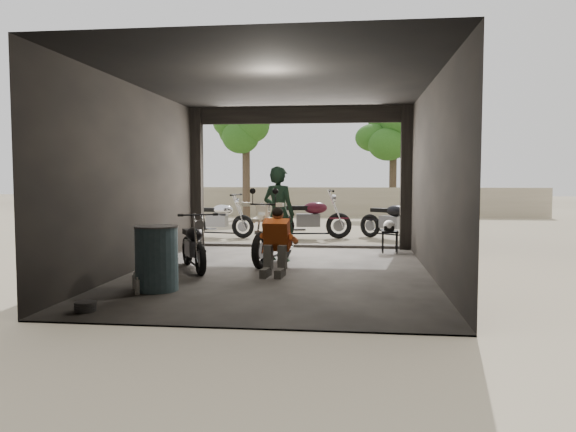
% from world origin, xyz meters
% --- Properties ---
extents(ground, '(80.00, 80.00, 0.00)m').
position_xyz_m(ground, '(0.00, 0.00, 0.00)').
color(ground, '#7A6D56').
rests_on(ground, ground).
extents(garage, '(7.00, 7.13, 3.20)m').
position_xyz_m(garage, '(0.00, 0.55, 1.28)').
color(garage, '#2D2B28').
rests_on(garage, ground).
extents(boundary_wall, '(18.00, 0.30, 1.20)m').
position_xyz_m(boundary_wall, '(0.00, 14.00, 0.60)').
color(boundary_wall, gray).
rests_on(boundary_wall, ground).
extents(tree_left, '(2.20, 2.20, 5.60)m').
position_xyz_m(tree_left, '(-3.00, 12.50, 3.99)').
color(tree_left, '#382B1E').
rests_on(tree_left, ground).
extents(tree_right, '(2.20, 2.20, 5.00)m').
position_xyz_m(tree_right, '(2.80, 14.00, 3.56)').
color(tree_right, '#382B1E').
rests_on(tree_right, ground).
extents(main_bike, '(1.08, 1.89, 1.18)m').
position_xyz_m(main_bike, '(-0.26, 1.06, 0.59)').
color(main_bike, white).
rests_on(main_bike, ground).
extents(left_bike, '(1.25, 1.63, 1.02)m').
position_xyz_m(left_bike, '(-1.54, 0.15, 0.51)').
color(left_bike, black).
rests_on(left_bike, ground).
extents(outside_bike_a, '(1.84, 1.00, 1.18)m').
position_xyz_m(outside_bike_a, '(-2.38, 5.42, 0.59)').
color(outside_bike_a, black).
rests_on(outside_bike_a, ground).
extents(outside_bike_b, '(2.01, 1.09, 1.29)m').
position_xyz_m(outside_bike_b, '(0.09, 5.38, 0.65)').
color(outside_bike_b, '#47111E').
rests_on(outside_bike_b, ground).
extents(outside_bike_c, '(1.84, 1.66, 1.19)m').
position_xyz_m(outside_bike_c, '(2.22, 5.46, 0.60)').
color(outside_bike_c, black).
rests_on(outside_bike_c, ground).
extents(rider, '(0.79, 0.67, 1.83)m').
position_xyz_m(rider, '(-0.19, 1.32, 0.92)').
color(rider, black).
rests_on(rider, ground).
extents(mechanic, '(0.62, 0.80, 1.09)m').
position_xyz_m(mechanic, '(-0.03, -0.26, 0.54)').
color(mechanic, '#D7581C').
rests_on(mechanic, ground).
extents(stool, '(0.35, 0.35, 0.49)m').
position_xyz_m(stool, '(2.00, 2.74, 0.41)').
color(stool, black).
rests_on(stool, ground).
extents(helmet, '(0.26, 0.27, 0.23)m').
position_xyz_m(helmet, '(1.98, 2.71, 0.60)').
color(helmet, white).
rests_on(helmet, stool).
extents(oil_drum, '(0.73, 0.73, 0.93)m').
position_xyz_m(oil_drum, '(-1.53, -1.69, 0.47)').
color(oil_drum, '#456774').
rests_on(oil_drum, ground).
extents(sign_post, '(0.70, 0.08, 2.11)m').
position_xyz_m(sign_post, '(3.17, 3.37, 1.40)').
color(sign_post, black).
rests_on(sign_post, ground).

